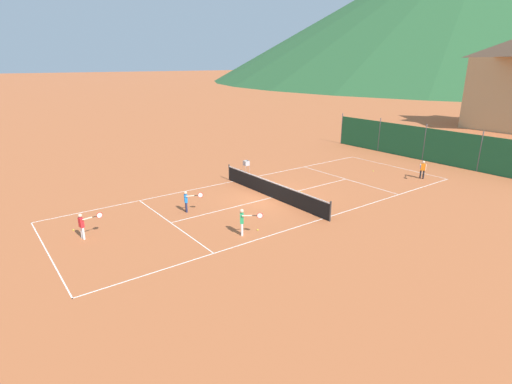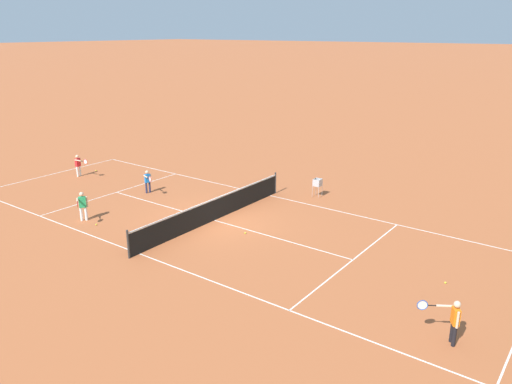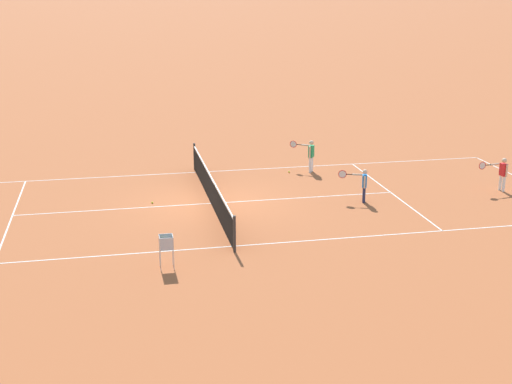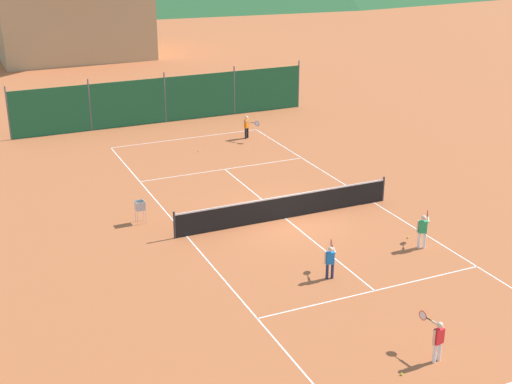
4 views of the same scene
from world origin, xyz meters
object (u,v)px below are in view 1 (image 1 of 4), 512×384
Objects in this scene: player_near_baseline at (243,220)px; tennis_ball_mid_court at (301,192)px; tennis_net at (272,189)px; ball_hopper at (246,164)px; tennis_ball_by_net_left at (73,230)px; player_far_baseline at (83,224)px; player_near_service at (187,200)px; tennis_ball_alley_right at (373,171)px; player_far_service at (423,168)px; tennis_ball_alley_left at (258,230)px.

tennis_ball_mid_court is (-2.91, 6.31, -0.70)m from player_near_baseline.
tennis_net is 7.29× the size of player_near_baseline.
ball_hopper is at bearing 143.77° from player_near_baseline.
tennis_ball_by_net_left is (-2.22, -12.42, 0.00)m from tennis_ball_mid_court.
player_near_service is at bearing 92.65° from player_far_baseline.
tennis_net reaches higher than ball_hopper.
tennis_ball_alley_right is 0.07× the size of ball_hopper.
ball_hopper is (-4.68, 12.22, -0.05)m from player_far_baseline.
player_near_baseline is 1.05× the size of player_far_baseline.
player_far_service reaches higher than player_near_service.
player_far_baseline is at bearing -93.47° from tennis_net.
ball_hopper is (-5.13, -7.58, 0.62)m from tennis_ball_alley_right.
player_near_baseline is 19.07× the size of tennis_ball_mid_court.
player_near_baseline is at bearing 49.97° from tennis_ball_by_net_left.
tennis_ball_alley_left is 1.00× the size of tennis_ball_by_net_left.
tennis_ball_mid_court is 1.00× the size of tennis_ball_alley_left.
player_far_service is at bearing 46.19° from ball_hopper.
player_far_baseline is 13.08m from ball_hopper.
player_far_service is at bearing 91.35° from tennis_ball_alley_left.
tennis_ball_mid_court and tennis_ball_by_net_left have the same top height.
player_far_service is at bearing 73.28° from tennis_ball_mid_court.
tennis_ball_mid_court is at bearing -106.72° from player_far_service.
ball_hopper reaches higher than tennis_ball_alley_left.
ball_hopper is at bearing -124.09° from tennis_ball_alley_right.
player_far_service is 1.39× the size of ball_hopper.
player_far_service reaches higher than tennis_ball_alley_left.
player_near_baseline is at bearing -52.94° from tennis_net.
tennis_ball_mid_court is 5.72m from ball_hopper.
tennis_ball_by_net_left is at bearing -99.90° from tennis_net.
player_near_service is 14.57m from tennis_ball_alley_right.
tennis_ball_alley_right is 9.18m from ball_hopper.
player_far_service is 14.12m from tennis_ball_alley_left.
tennis_ball_by_net_left is (-5.13, -6.11, -0.70)m from player_near_baseline.
ball_hopper is at bearing 147.58° from tennis_ball_alley_left.
player_near_service is at bearing -160.39° from tennis_ball_alley_left.
tennis_net is 10.31× the size of ball_hopper.
player_near_service is at bearing -57.50° from ball_hopper.
player_near_baseline is 10.66m from ball_hopper.
player_near_service is at bearing 79.98° from tennis_ball_by_net_left.
tennis_net is 139.09× the size of tennis_ball_mid_court.
player_far_service reaches higher than ball_hopper.
player_far_service is 18.68× the size of tennis_ball_mid_court.
player_far_baseline reaches higher than tennis_ball_by_net_left.
tennis_ball_alley_left is (0.01, 0.83, -0.70)m from player_near_baseline.
player_near_service reaches higher than tennis_ball_alley_right.
player_near_baseline reaches higher than tennis_ball_mid_court.
tennis_ball_mid_court is at bearing 118.07° from tennis_ball_alley_left.
tennis_net is at bearing 133.11° from tennis_ball_alley_left.
player_near_baseline reaches higher than ball_hopper.
player_near_baseline reaches higher than player_far_service.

